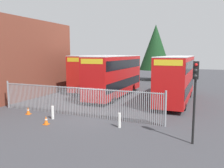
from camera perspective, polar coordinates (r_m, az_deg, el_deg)
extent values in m
plane|color=#3D3D42|center=(24.38, 3.61, -3.51)|extent=(100.00, 100.00, 0.00)
cylinder|color=gray|center=(21.81, -24.23, -2.56)|extent=(0.06, 0.06, 2.20)
cylinder|color=gray|center=(21.71, -23.98, -2.59)|extent=(0.06, 0.06, 2.20)
cylinder|color=gray|center=(21.61, -23.73, -2.62)|extent=(0.06, 0.06, 2.20)
cylinder|color=gray|center=(21.51, -23.47, -2.65)|extent=(0.06, 0.06, 2.20)
cylinder|color=gray|center=(21.41, -23.21, -2.68)|extent=(0.06, 0.06, 2.20)
cylinder|color=gray|center=(21.31, -22.95, -2.71)|extent=(0.06, 0.06, 2.20)
cylinder|color=gray|center=(21.22, -22.68, -2.75)|extent=(0.06, 0.06, 2.20)
cylinder|color=gray|center=(21.12, -22.41, -2.78)|extent=(0.06, 0.06, 2.20)
cylinder|color=gray|center=(21.02, -22.14, -2.81)|extent=(0.06, 0.06, 2.20)
cylinder|color=gray|center=(20.92, -21.87, -2.84)|extent=(0.06, 0.06, 2.20)
cylinder|color=gray|center=(20.83, -21.60, -2.88)|extent=(0.06, 0.06, 2.20)
cylinder|color=gray|center=(20.73, -21.32, -2.91)|extent=(0.06, 0.06, 2.20)
cylinder|color=gray|center=(20.64, -21.04, -2.94)|extent=(0.06, 0.06, 2.20)
cylinder|color=gray|center=(20.54, -20.76, -2.98)|extent=(0.06, 0.06, 2.20)
cylinder|color=gray|center=(20.45, -20.47, -3.01)|extent=(0.06, 0.06, 2.20)
cylinder|color=gray|center=(20.35, -20.18, -3.04)|extent=(0.06, 0.06, 2.20)
cylinder|color=gray|center=(20.26, -19.89, -3.08)|extent=(0.06, 0.06, 2.20)
cylinder|color=gray|center=(20.17, -19.60, -3.11)|extent=(0.06, 0.06, 2.20)
cylinder|color=gray|center=(20.07, -19.30, -3.15)|extent=(0.06, 0.06, 2.20)
cylinder|color=gray|center=(19.98, -19.00, -3.18)|extent=(0.06, 0.06, 2.20)
cylinder|color=gray|center=(19.89, -18.70, -3.22)|extent=(0.06, 0.06, 2.20)
cylinder|color=gray|center=(19.80, -18.40, -3.25)|extent=(0.06, 0.06, 2.20)
cylinder|color=gray|center=(19.71, -18.09, -3.29)|extent=(0.06, 0.06, 2.20)
cylinder|color=gray|center=(19.62, -17.78, -3.32)|extent=(0.06, 0.06, 2.20)
cylinder|color=gray|center=(19.53, -17.47, -3.36)|extent=(0.06, 0.06, 2.20)
cylinder|color=gray|center=(19.44, -17.15, -3.40)|extent=(0.06, 0.06, 2.20)
cylinder|color=gray|center=(19.35, -16.83, -3.43)|extent=(0.06, 0.06, 2.20)
cylinder|color=gray|center=(19.27, -16.51, -3.47)|extent=(0.06, 0.06, 2.20)
cylinder|color=gray|center=(19.18, -16.19, -3.51)|extent=(0.06, 0.06, 2.20)
cylinder|color=gray|center=(19.10, -15.86, -3.54)|extent=(0.06, 0.06, 2.20)
cylinder|color=gray|center=(19.01, -15.53, -3.58)|extent=(0.06, 0.06, 2.20)
cylinder|color=gray|center=(18.93, -15.19, -3.62)|extent=(0.06, 0.06, 2.20)
cylinder|color=gray|center=(18.84, -14.86, -3.66)|extent=(0.06, 0.06, 2.20)
cylinder|color=gray|center=(18.76, -14.52, -3.69)|extent=(0.06, 0.06, 2.20)
cylinder|color=gray|center=(18.68, -14.18, -3.73)|extent=(0.06, 0.06, 2.20)
cylinder|color=gray|center=(18.59, -13.83, -3.77)|extent=(0.06, 0.06, 2.20)
cylinder|color=gray|center=(18.51, -13.48, -3.81)|extent=(0.06, 0.06, 2.20)
cylinder|color=gray|center=(18.43, -13.13, -3.85)|extent=(0.06, 0.06, 2.20)
cylinder|color=gray|center=(18.35, -12.78, -3.89)|extent=(0.06, 0.06, 2.20)
cylinder|color=gray|center=(18.27, -12.42, -3.93)|extent=(0.06, 0.06, 2.20)
cylinder|color=gray|center=(18.19, -12.06, -3.97)|extent=(0.06, 0.06, 2.20)
cylinder|color=gray|center=(18.12, -11.69, -4.00)|extent=(0.06, 0.06, 2.20)
cylinder|color=gray|center=(18.04, -11.32, -4.04)|extent=(0.06, 0.06, 2.20)
cylinder|color=gray|center=(17.96, -10.95, -4.08)|extent=(0.06, 0.06, 2.20)
cylinder|color=gray|center=(17.89, -10.58, -4.12)|extent=(0.06, 0.06, 2.20)
cylinder|color=gray|center=(17.81, -10.20, -4.16)|extent=(0.06, 0.06, 2.20)
cylinder|color=gray|center=(17.74, -9.82, -4.21)|extent=(0.06, 0.06, 2.20)
cylinder|color=gray|center=(17.67, -9.44, -4.25)|extent=(0.06, 0.06, 2.20)
cylinder|color=gray|center=(17.59, -9.05, -4.29)|extent=(0.06, 0.06, 2.20)
cylinder|color=gray|center=(17.52, -8.66, -4.33)|extent=(0.06, 0.06, 2.20)
cylinder|color=gray|center=(17.45, -8.27, -4.37)|extent=(0.06, 0.06, 2.20)
cylinder|color=gray|center=(17.38, -7.87, -4.41)|extent=(0.06, 0.06, 2.20)
cylinder|color=gray|center=(17.31, -7.47, -4.45)|extent=(0.06, 0.06, 2.20)
cylinder|color=gray|center=(17.24, -7.07, -4.49)|extent=(0.06, 0.06, 2.20)
cylinder|color=gray|center=(17.18, -6.67, -4.53)|extent=(0.06, 0.06, 2.20)
cylinder|color=gray|center=(17.11, -6.26, -4.57)|extent=(0.06, 0.06, 2.20)
cylinder|color=gray|center=(17.05, -5.84, -4.62)|extent=(0.06, 0.06, 2.20)
cylinder|color=gray|center=(16.98, -5.43, -4.66)|extent=(0.06, 0.06, 2.20)
cylinder|color=gray|center=(16.92, -5.01, -4.70)|extent=(0.06, 0.06, 2.20)
cylinder|color=gray|center=(16.85, -4.59, -4.74)|extent=(0.06, 0.06, 2.20)
cylinder|color=gray|center=(16.79, -4.16, -4.78)|extent=(0.06, 0.06, 2.20)
cylinder|color=gray|center=(16.73, -3.73, -4.82)|extent=(0.06, 0.06, 2.20)
cylinder|color=gray|center=(16.67, -3.30, -4.87)|extent=(0.06, 0.06, 2.20)
cylinder|color=gray|center=(16.61, -2.87, -4.91)|extent=(0.06, 0.06, 2.20)
cylinder|color=gray|center=(16.55, -2.43, -4.95)|extent=(0.06, 0.06, 2.20)
cylinder|color=gray|center=(16.50, -1.99, -4.99)|extent=(0.06, 0.06, 2.20)
cylinder|color=gray|center=(16.44, -1.54, -5.03)|extent=(0.06, 0.06, 2.20)
cylinder|color=gray|center=(16.39, -1.10, -5.08)|extent=(0.06, 0.06, 2.20)
cylinder|color=gray|center=(16.33, -0.65, -5.12)|extent=(0.06, 0.06, 2.20)
cylinder|color=gray|center=(16.28, -0.19, -5.16)|extent=(0.06, 0.06, 2.20)
cylinder|color=gray|center=(16.23, 0.26, -5.20)|extent=(0.06, 0.06, 2.20)
cylinder|color=gray|center=(16.18, 0.72, -5.24)|extent=(0.06, 0.06, 2.20)
cylinder|color=gray|center=(16.13, 1.18, -5.29)|extent=(0.06, 0.06, 2.20)
cylinder|color=gray|center=(16.08, 1.65, -5.33)|extent=(0.06, 0.06, 2.20)
cylinder|color=gray|center=(16.03, 2.12, -5.37)|extent=(0.06, 0.06, 2.20)
cylinder|color=gray|center=(15.98, 2.59, -5.41)|extent=(0.06, 0.06, 2.20)
cylinder|color=gray|center=(15.94, 3.06, -5.45)|extent=(0.06, 0.06, 2.20)
cylinder|color=gray|center=(15.89, 3.54, -5.49)|extent=(0.06, 0.06, 2.20)
cylinder|color=gray|center=(15.85, 4.01, -5.53)|extent=(0.06, 0.06, 2.20)
cylinder|color=gray|center=(15.81, 4.50, -5.57)|extent=(0.06, 0.06, 2.20)
cylinder|color=gray|center=(15.76, 4.98, -5.61)|extent=(0.06, 0.06, 2.20)
cylinder|color=gray|center=(15.72, 5.47, -5.65)|extent=(0.06, 0.06, 2.20)
cylinder|color=gray|center=(15.69, 5.96, -5.69)|extent=(0.06, 0.06, 2.20)
cylinder|color=gray|center=(15.65, 6.45, -5.73)|extent=(0.06, 0.06, 2.20)
cylinder|color=gray|center=(15.61, 6.94, -5.77)|extent=(0.06, 0.06, 2.20)
cylinder|color=gray|center=(15.58, 7.44, -5.81)|extent=(0.06, 0.06, 2.20)
cylinder|color=gray|center=(15.54, 7.94, -5.85)|extent=(0.06, 0.06, 2.20)
cylinder|color=gray|center=(15.51, 8.44, -5.89)|extent=(0.06, 0.06, 2.20)
cylinder|color=gray|center=(15.48, 8.94, -5.93)|extent=(0.06, 0.06, 2.20)
cylinder|color=gray|center=(15.45, 9.45, -5.97)|extent=(0.06, 0.06, 2.20)
cylinder|color=gray|center=(15.42, 9.95, -6.01)|extent=(0.06, 0.06, 2.20)
cylinder|color=gray|center=(15.39, 10.46, -6.05)|extent=(0.06, 0.06, 2.20)
cylinder|color=gray|center=(15.36, 10.98, -6.08)|extent=(0.06, 0.06, 2.20)
cylinder|color=gray|center=(15.33, 11.49, -6.12)|extent=(0.06, 0.06, 2.20)
cylinder|color=gray|center=(15.31, 12.00, -6.16)|extent=(0.06, 0.06, 2.20)
cylinder|color=gray|center=(15.29, 12.52, -6.19)|extent=(0.06, 0.06, 2.20)
cylinder|color=gray|center=(15.26, 13.04, -6.23)|extent=(0.06, 0.06, 2.20)
cylinder|color=gray|center=(17.41, -9.12, -1.00)|extent=(13.39, 0.07, 0.07)
cylinder|color=gray|center=(21.80, -24.24, -2.37)|extent=(0.14, 0.14, 2.35)
cylinder|color=gray|center=(15.25, 13.05, -5.95)|extent=(0.14, 0.14, 2.35)
cube|color=red|center=(24.99, 0.72, 2.22)|extent=(2.50, 10.80, 4.00)
cube|color=black|center=(25.08, 0.72, 0.40)|extent=(2.54, 10.37, 0.90)
cube|color=black|center=(24.90, 0.73, 4.97)|extent=(2.54, 10.37, 0.90)
cube|color=yellow|center=(20.02, -5.00, 5.59)|extent=(2.12, 0.12, 0.44)
cube|color=silver|center=(24.88, 0.73, 6.88)|extent=(2.50, 10.80, 0.08)
cylinder|color=black|center=(22.68, -5.03, -3.03)|extent=(0.30, 1.04, 1.04)
cylinder|color=black|center=(21.77, 0.12, -3.45)|extent=(0.30, 1.04, 1.04)
cylinder|color=black|center=(28.35, 0.88, -0.86)|extent=(0.30, 1.04, 1.04)
cylinder|color=black|center=(27.63, 5.13, -1.11)|extent=(0.30, 1.04, 1.04)
cube|color=red|center=(29.93, -3.48, 3.11)|extent=(2.50, 10.80, 4.00)
cube|color=black|center=(30.00, -3.47, 1.58)|extent=(2.54, 10.37, 0.90)
cube|color=black|center=(29.85, -3.50, 5.40)|extent=(2.54, 10.37, 0.90)
cube|color=yellow|center=(25.15, -8.89, 5.94)|extent=(2.12, 0.12, 0.44)
cube|color=silver|center=(29.83, -3.51, 6.99)|extent=(2.50, 10.80, 0.08)
cylinder|color=black|center=(27.73, -8.53, -1.13)|extent=(0.30, 1.04, 1.04)
cylinder|color=black|center=(26.68, -4.48, -1.42)|extent=(0.30, 1.04, 1.04)
cylinder|color=black|center=(33.25, -2.92, 0.39)|extent=(0.30, 1.04, 1.04)
cylinder|color=black|center=(32.37, 0.60, 0.20)|extent=(0.30, 1.04, 1.04)
cube|color=red|center=(23.18, 15.62, 1.52)|extent=(2.50, 10.80, 4.00)
cube|color=black|center=(23.27, 15.55, -0.44)|extent=(2.54, 10.37, 0.90)
cube|color=black|center=(23.08, 15.72, 4.48)|extent=(2.54, 10.37, 0.90)
cube|color=yellow|center=(17.77, 13.68, 5.14)|extent=(2.12, 0.12, 0.44)
cube|color=silver|center=(23.06, 15.80, 6.54)|extent=(2.50, 10.80, 0.08)
cylinder|color=black|center=(20.35, 11.19, -4.38)|extent=(0.30, 1.04, 1.04)
cylinder|color=black|center=(20.05, 17.38, -4.77)|extent=(0.30, 1.04, 1.04)
cylinder|color=black|center=(26.48, 13.90, -1.69)|extent=(0.30, 1.04, 1.04)
cylinder|color=black|center=(26.25, 18.65, -1.95)|extent=(0.30, 1.04, 1.04)
cylinder|color=silver|center=(17.24, -14.45, -6.81)|extent=(0.20, 0.20, 0.95)
cylinder|color=silver|center=(14.84, 1.84, -8.93)|extent=(0.20, 0.20, 0.95)
cube|color=orange|center=(16.16, -15.92, -9.52)|extent=(0.34, 0.34, 0.04)
cone|color=orange|center=(16.08, -15.96, -8.51)|extent=(0.28, 0.28, 0.55)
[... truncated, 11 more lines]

